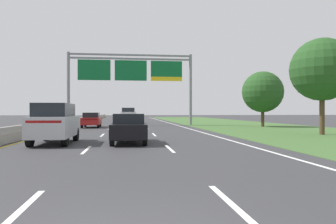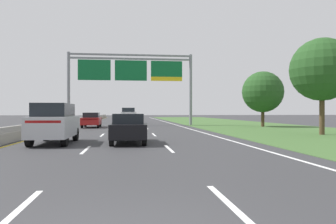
% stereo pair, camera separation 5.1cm
% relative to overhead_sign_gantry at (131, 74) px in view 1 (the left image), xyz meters
% --- Properties ---
extents(ground_plane, '(220.00, 220.00, 0.00)m').
position_rel_overhead_sign_gantry_xyz_m(ground_plane, '(-0.30, -0.47, -6.24)').
color(ground_plane, '#333335').
extents(lane_striping, '(11.96, 106.00, 0.01)m').
position_rel_overhead_sign_gantry_xyz_m(lane_striping, '(-0.30, -0.92, -6.24)').
color(lane_striping, white).
rests_on(lane_striping, ground).
extents(grass_verge_right, '(14.00, 110.00, 0.02)m').
position_rel_overhead_sign_gantry_xyz_m(grass_verge_right, '(13.65, -0.47, -6.23)').
color(grass_verge_right, '#3D602D').
rests_on(grass_verge_right, ground).
extents(median_barrier_concrete, '(0.60, 110.00, 0.85)m').
position_rel_overhead_sign_gantry_xyz_m(median_barrier_concrete, '(-6.90, -0.47, -5.89)').
color(median_barrier_concrete, '#99968E').
rests_on(median_barrier_concrete, ground).
extents(overhead_sign_gantry, '(15.06, 0.42, 8.75)m').
position_rel_overhead_sign_gantry_xyz_m(overhead_sign_gantry, '(0.00, 0.00, 0.00)').
color(overhead_sign_gantry, gray).
rests_on(overhead_sign_gantry, ground).
extents(pickup_truck_white, '(2.06, 5.42, 2.20)m').
position_rel_overhead_sign_gantry_xyz_m(pickup_truck_white, '(-0.31, 5.46, -5.17)').
color(pickup_truck_white, silver).
rests_on(pickup_truck_white, ground).
extents(car_blue_centre_lane_sedan, '(1.91, 4.43, 1.57)m').
position_rel_overhead_sign_gantry_xyz_m(car_blue_centre_lane_sedan, '(-0.29, 15.92, -5.42)').
color(car_blue_centre_lane_sedan, navy).
rests_on(car_blue_centre_lane_sedan, ground).
extents(car_black_centre_lane_sedan, '(1.84, 4.41, 1.57)m').
position_rel_overhead_sign_gantry_xyz_m(car_black_centre_lane_sedan, '(-0.30, -22.06, -5.42)').
color(car_black_centre_lane_sedan, black).
rests_on(car_black_centre_lane_sedan, ground).
extents(car_red_left_lane_sedan, '(1.89, 4.43, 1.57)m').
position_rel_overhead_sign_gantry_xyz_m(car_red_left_lane_sedan, '(-4.17, -4.57, -5.42)').
color(car_red_left_lane_sedan, maroon).
rests_on(car_red_left_lane_sedan, ground).
extents(car_silver_left_lane_suv, '(1.91, 4.71, 2.11)m').
position_rel_overhead_sign_gantry_xyz_m(car_silver_left_lane_suv, '(-4.16, -21.89, -5.14)').
color(car_silver_left_lane_suv, '#B2B5BA').
rests_on(car_silver_left_lane_suv, ground).
extents(roadside_tree_near, '(4.52, 4.52, 6.98)m').
position_rel_overhead_sign_gantry_xyz_m(roadside_tree_near, '(13.57, -17.67, -1.54)').
color(roadside_tree_near, '#4C3823').
rests_on(roadside_tree_near, ground).
extents(roadside_tree_mid, '(4.52, 4.52, 6.11)m').
position_rel_overhead_sign_gantry_xyz_m(roadside_tree_mid, '(14.42, -5.21, -2.40)').
color(roadside_tree_mid, '#4C3823').
rests_on(roadside_tree_mid, ground).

